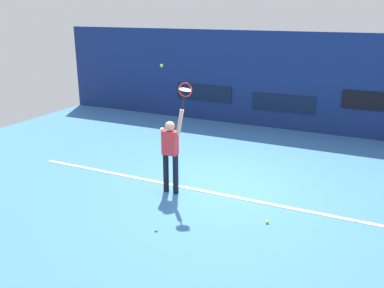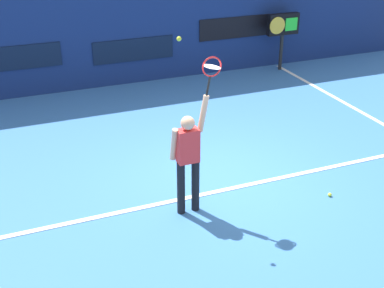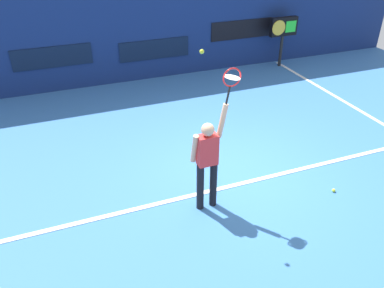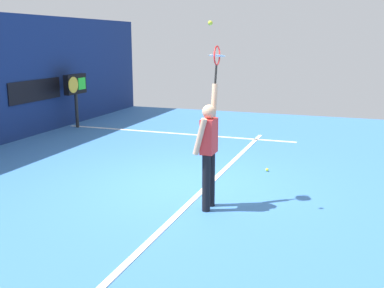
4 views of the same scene
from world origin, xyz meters
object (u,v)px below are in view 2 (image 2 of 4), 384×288
Objects in this scene: scoreboard_clock at (283,27)px; spare_ball at (330,195)px; tennis_ball at (179,39)px; tennis_player at (188,156)px; tennis_racket at (211,69)px.

scoreboard_clock is 24.12× the size of spare_ball.
tennis_player is at bearing 21.03° from tennis_ball.
tennis_racket is 9.17× the size of spare_ball.
tennis_ball is at bearing -131.90° from scoreboard_clock.
tennis_ball is at bearing 170.24° from spare_ball.
tennis_racket is at bearing -129.26° from scoreboard_clock.
tennis_ball reaches higher than tennis_racket.
scoreboard_clock is (5.39, 6.01, -1.63)m from tennis_ball.
tennis_player is at bearing 168.34° from spare_ball.
scoreboard_clock is (5.24, 5.95, 0.26)m from tennis_player.
tennis_player is at bearing 179.35° from tennis_racket.
tennis_player is 1.42m from tennis_racket.
tennis_racket is at bearing 166.41° from spare_ball.
spare_ball is (2.43, -0.50, -0.98)m from tennis_player.
tennis_racket is 7.78m from scoreboard_clock.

